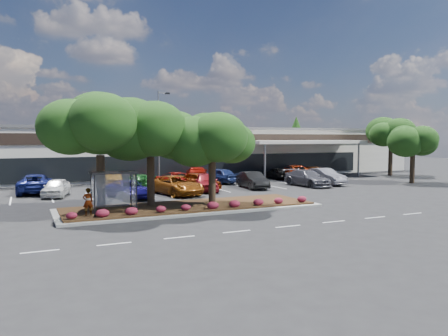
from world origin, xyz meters
name	(u,v)px	position (x,y,z in m)	size (l,w,h in m)	color
ground	(242,216)	(0.00, 0.00, 0.00)	(160.00, 160.00, 0.00)	black
retail_store	(126,151)	(0.06, 33.91, 3.15)	(80.40, 25.20, 6.25)	silver
landscape_island	(191,207)	(-2.00, 4.00, 0.12)	(18.00, 6.00, 0.26)	gray
lane_markings	(185,196)	(-0.14, 10.42, 0.01)	(33.12, 20.06, 0.01)	silver
shrub_row	(202,206)	(-2.00, 1.90, 0.51)	(17.00, 0.80, 0.50)	maroon
bus_shelter	(113,180)	(-7.50, 2.95, 2.31)	(2.75, 1.55, 2.59)	black
island_tree_west	(100,149)	(-8.00, 4.50, 4.21)	(7.20, 7.20, 7.89)	black
island_tree_mid	(150,153)	(-4.50, 5.20, 3.92)	(6.60, 6.60, 7.32)	black
island_tree_east	(212,158)	(-0.50, 3.70, 3.51)	(5.80, 5.80, 6.50)	black
tree_east_near	(413,153)	(26.00, 10.00, 3.25)	(5.60, 5.60, 6.51)	black
tree_east_far	(391,146)	(31.00, 18.00, 3.81)	(6.40, 6.40, 7.62)	black
conifer_north_east	(296,140)	(34.00, 44.00, 4.50)	(3.96, 3.96, 9.00)	black
person_waiting	(88,202)	(-9.06, 2.79, 1.10)	(0.61, 0.40, 1.68)	#594C47
light_pole	(160,144)	(0.28, 19.05, 4.29)	(1.41, 0.76, 9.70)	gray
car_1	(56,188)	(-10.06, 14.65, 0.76)	(1.80, 4.46, 1.52)	silver
car_2	(129,189)	(-4.73, 11.17, 0.72)	(2.38, 5.17, 1.44)	navy
car_3	(177,185)	(-0.47, 11.49, 0.82)	(2.73, 5.93, 1.65)	#82420E
car_4	(206,182)	(2.80, 12.78, 0.86)	(2.02, 5.03, 1.71)	maroon
car_5	(200,181)	(2.76, 14.29, 0.82)	(1.95, 4.84, 1.65)	maroon
car_6	(252,180)	(7.77, 12.94, 0.81)	(1.71, 4.91, 1.62)	black
car_7	(307,178)	(13.77, 12.22, 0.83)	(2.32, 5.71, 1.66)	#504F55
car_8	(324,176)	(16.31, 12.74, 0.86)	(1.82, 5.22, 1.72)	slate
car_9	(35,184)	(-11.57, 17.89, 0.85)	(2.83, 6.13, 1.70)	navy
car_10	(112,180)	(-4.58, 19.36, 0.72)	(1.52, 4.37, 1.44)	brown
car_11	(138,181)	(-2.42, 17.58, 0.70)	(1.97, 4.85, 1.41)	#134417
car_12	(173,179)	(1.19, 17.50, 0.75)	(2.49, 5.41, 1.50)	maroon
car_13	(218,175)	(6.64, 18.65, 0.85)	(2.01, 4.99, 1.70)	navy
car_14	(197,174)	(5.20, 21.22, 0.85)	(2.38, 5.85, 1.70)	#7D0A02
car_15	(276,173)	(15.00, 20.19, 0.71)	(1.67, 4.15, 1.41)	black
car_16	(294,172)	(16.63, 18.83, 0.86)	(2.85, 6.17, 1.71)	maroon
car_17	(310,171)	(20.36, 20.83, 0.72)	(1.69, 4.20, 1.43)	brown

